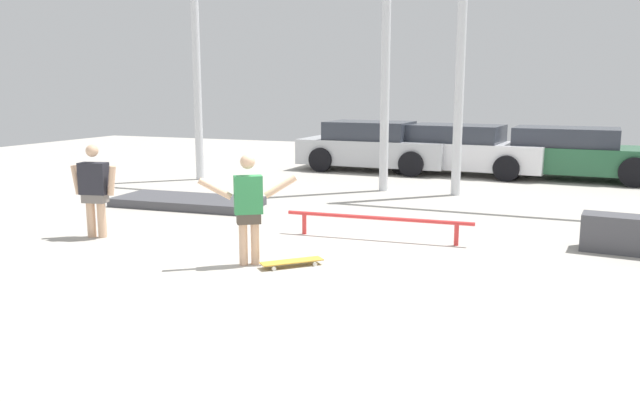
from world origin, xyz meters
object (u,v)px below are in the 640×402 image
object	(u,v)px
skateboard	(292,262)
skateboarder	(248,204)
parked_car_green	(571,154)
bystander	(94,188)
manual_pad	(188,202)
parked_car_silver	(374,147)
grind_rail	(378,221)
parked_car_white	(460,150)

from	to	relation	value
skateboard	skateboarder	bearing A→B (deg)	148.69
parked_car_green	bystander	world-z (taller)	bystander
manual_pad	parked_car_silver	world-z (taller)	parked_car_silver
skateboarder	parked_car_silver	size ratio (longest dim) A/B	0.35
grind_rail	parked_car_green	world-z (taller)	parked_car_green
parked_car_white	manual_pad	bearing A→B (deg)	-116.02
parked_car_green	bystander	size ratio (longest dim) A/B	3.21
skateboarder	grind_rail	size ratio (longest dim) A/B	0.50
skateboarder	bystander	world-z (taller)	skateboarder
parked_car_green	parked_car_silver	bearing A→B (deg)	-174.51
skateboarder	manual_pad	size ratio (longest dim) A/B	0.51
skateboard	parked_car_silver	bearing A→B (deg)	56.63
skateboard	parked_car_green	distance (m)	10.60
skateboarder	bystander	distance (m)	3.01
manual_pad	grind_rail	size ratio (longest dim) A/B	0.99
parked_car_silver	parked_car_green	distance (m)	5.22
parked_car_silver	parked_car_white	bearing A→B (deg)	4.84
skateboard	grind_rail	size ratio (longest dim) A/B	0.25
grind_rail	bystander	bearing A→B (deg)	-160.47
skateboarder	parked_car_silver	distance (m)	10.03
grind_rail	skateboard	bearing A→B (deg)	-108.69
skateboarder	skateboard	distance (m)	0.94
manual_pad	bystander	xyz separation A→B (m)	(0.18, -2.79, 0.70)
manual_pad	parked_car_white	xyz separation A→B (m)	(4.25, 6.81, 0.57)
skateboard	grind_rail	distance (m)	1.96
skateboard	parked_car_green	bearing A→B (deg)	27.39
parked_car_white	parked_car_green	distance (m)	2.81
skateboard	parked_car_green	world-z (taller)	parked_car_green
skateboard	parked_car_green	size ratio (longest dim) A/B	0.16
grind_rail	bystander	xyz separation A→B (m)	(-4.15, -1.47, 0.48)
skateboard	bystander	xyz separation A→B (m)	(-3.53, 0.37, 0.72)
manual_pad	parked_car_silver	bearing A→B (deg)	74.55
skateboard	bystander	size ratio (longest dim) A/B	0.51
skateboarder	parked_car_white	size ratio (longest dim) A/B	0.32
parked_car_silver	grind_rail	bearing A→B (deg)	-71.40
skateboarder	parked_car_green	xyz separation A→B (m)	(3.91, 10.17, -0.16)
parked_car_silver	bystander	distance (m)	9.59
parked_car_white	parked_car_silver	bearing A→B (deg)	-170.50
parked_car_green	grind_rail	bearing A→B (deg)	-105.43
parked_car_silver	parked_car_white	size ratio (longest dim) A/B	0.92
parked_car_white	bystander	world-z (taller)	bystander
parked_car_green	bystander	distance (m)	11.87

